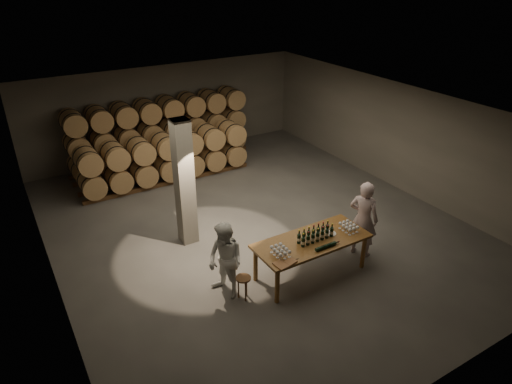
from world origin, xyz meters
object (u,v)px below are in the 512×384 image
person_man (363,219)px  person_woman (226,261)px  stool (243,281)px  bottle_cluster (315,235)px  plate (330,233)px  tasting_table (312,244)px  notebook_near (291,262)px

person_man → person_woman: (-3.48, 0.32, -0.10)m
stool → person_man: 3.28m
bottle_cluster → stool: (-1.78, 0.07, -0.58)m
stool → plate: bearing=-1.4°
tasting_table → notebook_near: (-0.87, -0.44, 0.12)m
plate → stool: plate is taller
stool → person_woman: size_ratio=0.31×
plate → person_woman: person_woman is taller
tasting_table → stool: 1.75m
plate → notebook_near: (-1.39, -0.43, 0.01)m
tasting_table → stool: tasting_table is taller
tasting_table → notebook_near: notebook_near is taller
tasting_table → person_woman: (-1.95, 0.34, 0.06)m
stool → person_woman: (-0.24, 0.30, 0.42)m
plate → notebook_near: notebook_near is taller
notebook_near → plate: bearing=3.9°
bottle_cluster → notebook_near: size_ratio=3.73×
tasting_table → notebook_near: bearing=-153.1°
bottle_cluster → person_man: person_man is taller
bottle_cluster → stool: bearing=177.7°
tasting_table → person_man: 1.53m
notebook_near → person_man: person_man is taller
tasting_table → bottle_cluster: 0.23m
tasting_table → plate: plate is taller
bottle_cluster → person_man: (1.46, 0.06, -0.06)m
tasting_table → bottle_cluster: bearing=-24.6°
notebook_near → stool: (-0.83, 0.48, -0.48)m
bottle_cluster → plate: bearing=2.1°
person_woman → bottle_cluster: bearing=62.9°
bottle_cluster → tasting_table: bearing=155.4°
tasting_table → plate: (0.51, -0.01, 0.11)m
tasting_table → stool: size_ratio=4.90×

